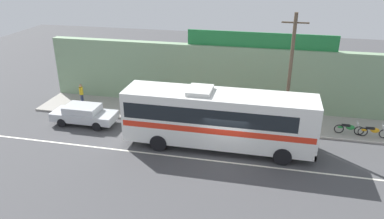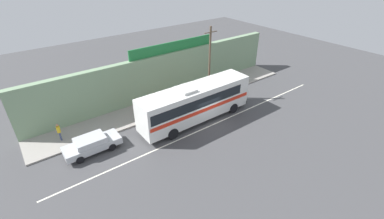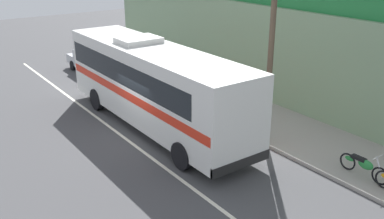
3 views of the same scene
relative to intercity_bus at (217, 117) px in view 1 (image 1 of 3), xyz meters
name	(u,v)px [view 1 (image 1 of 3)]	position (x,y,z in m)	size (l,w,h in m)	color
ground_plane	(225,155)	(0.68, -0.88, -2.07)	(70.00, 70.00, 0.00)	#444447
sidewalk_slab	(235,118)	(0.68, 4.32, -2.00)	(30.00, 3.60, 0.14)	gray
storefront_facade	(240,78)	(0.68, 6.47, 0.33)	(30.00, 0.70, 4.80)	gray
storefront_billboard	(261,40)	(2.01, 6.47, 3.28)	(10.61, 0.12, 1.10)	#1E7538
road_center_stripe	(223,162)	(0.68, -1.68, -2.06)	(30.00, 0.14, 0.01)	silver
intercity_bus	(217,117)	(0.00, 0.00, 0.00)	(11.46, 2.69, 3.78)	silver
parked_car	(84,114)	(-9.55, 1.28, -1.33)	(4.47, 1.86, 1.37)	#B7BABF
utility_pole	(290,74)	(4.08, 2.84, 2.09)	(1.60, 0.22, 7.77)	brown
motorcycle_green	(373,131)	(9.65, 3.22, -1.50)	(1.90, 0.56, 0.94)	black
motorcycle_blue	(349,128)	(8.19, 3.34, -1.50)	(1.86, 0.56, 0.94)	black
pedestrian_far_right	(81,93)	(-11.29, 4.27, -0.99)	(0.30, 0.48, 1.62)	navy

